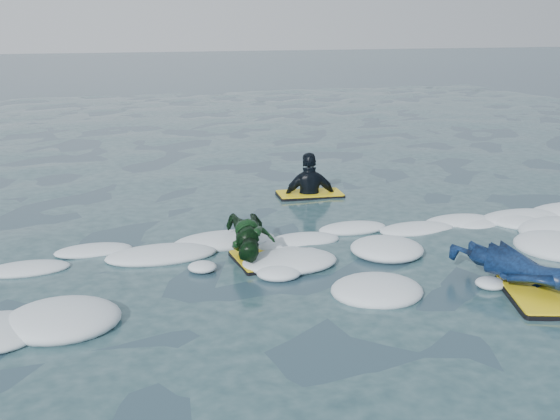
% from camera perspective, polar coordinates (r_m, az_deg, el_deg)
% --- Properties ---
extents(ground, '(120.00, 120.00, 0.00)m').
position_cam_1_polar(ground, '(7.96, 4.57, -5.57)').
color(ground, '#172739').
rests_on(ground, ground).
extents(foam_band, '(12.00, 3.10, 0.30)m').
position_cam_1_polar(foam_band, '(8.87, 2.04, -3.33)').
color(foam_band, white).
rests_on(foam_band, ground).
extents(prone_woman_unit, '(1.12, 1.83, 0.45)m').
position_cam_1_polar(prone_woman_unit, '(7.90, 19.43, -4.80)').
color(prone_woman_unit, black).
rests_on(prone_woman_unit, ground).
extents(prone_child_unit, '(0.88, 1.34, 0.48)m').
position_cam_1_polar(prone_child_unit, '(8.50, -2.40, -2.42)').
color(prone_child_unit, black).
rests_on(prone_child_unit, ground).
extents(waiting_rider_unit, '(1.12, 0.71, 1.59)m').
position_cam_1_polar(waiting_rider_unit, '(11.56, 2.44, 0.82)').
color(waiting_rider_unit, black).
rests_on(waiting_rider_unit, ground).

